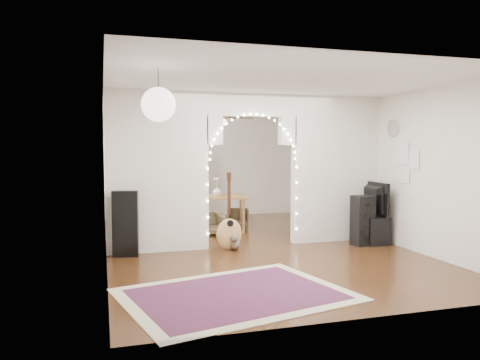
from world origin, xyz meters
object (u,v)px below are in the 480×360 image
object	(u,v)px
floor_speaker	(363,221)
dining_chair_left	(211,224)
dining_chair_right	(238,219)
acoustic_guitar	(229,222)
media_console	(367,228)
dining_table	(217,199)
bookcase	(172,188)

from	to	relation	value
floor_speaker	dining_chair_left	size ratio (longest dim) A/B	1.89
dining_chair_right	acoustic_guitar	bearing A→B (deg)	-94.91
media_console	dining_chair_left	distance (m)	3.03
acoustic_guitar	media_console	distance (m)	2.69
acoustic_guitar	dining_chair_left	world-z (taller)	acoustic_guitar
acoustic_guitar	dining_table	world-z (taller)	acoustic_guitar
media_console	dining_chair_right	bearing A→B (deg)	136.84
dining_chair_right	dining_table	bearing A→B (deg)	-143.75
bookcase	dining_chair_left	world-z (taller)	bookcase
acoustic_guitar	dining_chair_right	xyz separation A→B (m)	(0.74, 2.02, -0.28)
acoustic_guitar	dining_chair_left	distance (m)	1.50
floor_speaker	dining_table	bearing A→B (deg)	131.94
acoustic_guitar	dining_table	size ratio (longest dim) A/B	0.85
dining_chair_right	media_console	bearing A→B (deg)	-30.84
dining_chair_left	dining_chair_right	size ratio (longest dim) A/B	1.01
bookcase	dining_chair_right	bearing A→B (deg)	-68.33
acoustic_guitar	dining_chair_right	world-z (taller)	acoustic_guitar
floor_speaker	dining_table	size ratio (longest dim) A/B	0.67
media_console	bookcase	distance (m)	4.91
floor_speaker	dining_table	xyz separation A→B (m)	(-2.16, 2.13, 0.24)
dining_table	media_console	bearing A→B (deg)	-25.47
bookcase	dining_table	bearing A→B (deg)	-83.30
acoustic_guitar	dining_table	bearing A→B (deg)	107.37
acoustic_guitar	dining_chair_left	bearing A→B (deg)	113.61
dining_table	dining_chair_right	xyz separation A→B (m)	(0.51, 0.19, -0.47)
media_console	dining_chair_left	world-z (taller)	media_console
acoustic_guitar	floor_speaker	world-z (taller)	acoustic_guitar
acoustic_guitar	bookcase	bearing A→B (deg)	121.55
media_console	dining_chair_left	xyz separation A→B (m)	(-2.65, 1.47, -0.03)
acoustic_guitar	media_console	world-z (taller)	acoustic_guitar
acoustic_guitar	floor_speaker	size ratio (longest dim) A/B	1.26
dining_chair_left	bookcase	bearing A→B (deg)	80.99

